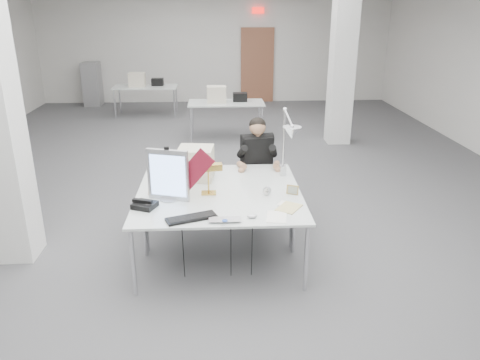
# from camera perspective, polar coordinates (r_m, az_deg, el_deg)

# --- Properties ---
(room_shell) EXTENTS (10.04, 14.04, 3.24)m
(room_shell) POSITION_cam_1_polar(r_m,az_deg,el_deg) (7.07, -2.57, 12.44)
(room_shell) COLOR #48484B
(room_shell) RESTS_ON ground
(desk_main) EXTENTS (1.80, 0.90, 0.02)m
(desk_main) POSITION_cam_1_polar(r_m,az_deg,el_deg) (4.78, -2.52, -3.50)
(desk_main) COLOR silver
(desk_main) RESTS_ON room_shell
(desk_second) EXTENTS (1.80, 0.90, 0.02)m
(desk_second) POSITION_cam_1_polar(r_m,az_deg,el_deg) (5.61, -2.61, 0.24)
(desk_second) COLOR silver
(desk_second) RESTS_ON room_shell
(bg_desk_a) EXTENTS (1.60, 0.80, 0.02)m
(bg_desk_a) POSITION_cam_1_polar(r_m,az_deg,el_deg) (10.06, -1.70, 9.38)
(bg_desk_a) COLOR silver
(bg_desk_a) RESTS_ON room_shell
(bg_desk_b) EXTENTS (1.60, 0.80, 0.02)m
(bg_desk_b) POSITION_cam_1_polar(r_m,az_deg,el_deg) (12.35, -11.45, 11.08)
(bg_desk_b) COLOR silver
(bg_desk_b) RESTS_ON room_shell
(filing_cabinet) EXTENTS (0.45, 0.55, 1.20)m
(filing_cabinet) POSITION_cam_1_polar(r_m,az_deg,el_deg) (14.11, -17.56, 11.10)
(filing_cabinet) COLOR gray
(filing_cabinet) RESTS_ON room_shell
(office_chair) EXTENTS (0.57, 0.57, 1.00)m
(office_chair) POSITION_cam_1_polar(r_m,az_deg,el_deg) (6.30, 2.03, 0.22)
(office_chair) COLOR black
(office_chair) RESTS_ON room_shell
(seated_person) EXTENTS (0.55, 0.64, 0.86)m
(seated_person) POSITION_cam_1_polar(r_m,az_deg,el_deg) (6.13, 2.11, 3.56)
(seated_person) COLOR black
(seated_person) RESTS_ON office_chair
(monitor) EXTENTS (0.44, 0.17, 0.55)m
(monitor) POSITION_cam_1_polar(r_m,az_deg,el_deg) (4.92, -8.77, 0.60)
(monitor) COLOR #AFB0B4
(monitor) RESTS_ON desk_main
(pennant) EXTENTS (0.45, 0.16, 0.50)m
(pennant) POSITION_cam_1_polar(r_m,az_deg,el_deg) (4.85, -5.64, 1.13)
(pennant) COLOR maroon
(pennant) RESTS_ON monitor
(keyboard) EXTENTS (0.51, 0.32, 0.02)m
(keyboard) POSITION_cam_1_polar(r_m,az_deg,el_deg) (4.54, -5.95, -4.62)
(keyboard) COLOR black
(keyboard) RESTS_ON desk_main
(laptop) EXTENTS (0.31, 0.20, 0.02)m
(laptop) POSITION_cam_1_polar(r_m,az_deg,el_deg) (4.43, -1.85, -5.16)
(laptop) COLOR #B6B5BA
(laptop) RESTS_ON desk_main
(mouse) EXTENTS (0.11, 0.08, 0.04)m
(mouse) POSITION_cam_1_polar(r_m,az_deg,el_deg) (4.53, 1.47, -4.42)
(mouse) COLOR #B7B6BB
(mouse) RESTS_ON desk_main
(bankers_lamp) EXTENTS (0.34, 0.18, 0.37)m
(bankers_lamp) POSITION_cam_1_polar(r_m,az_deg,el_deg) (5.06, -3.88, 0.27)
(bankers_lamp) COLOR gold
(bankers_lamp) RESTS_ON desk_main
(desk_phone) EXTENTS (0.28, 0.27, 0.05)m
(desk_phone) POSITION_cam_1_polar(r_m,az_deg,el_deg) (4.85, -11.54, -3.02)
(desk_phone) COLOR black
(desk_phone) RESTS_ON desk_main
(picture_frame_left) EXTENTS (0.15, 0.07, 0.11)m
(picture_frame_left) POSITION_cam_1_polar(r_m,az_deg,el_deg) (5.13, -10.37, -1.28)
(picture_frame_left) COLOR #B87E4F
(picture_frame_left) RESTS_ON desk_main
(picture_frame_right) EXTENTS (0.13, 0.08, 0.10)m
(picture_frame_right) POSITION_cam_1_polar(r_m,az_deg,el_deg) (5.11, 6.41, -1.19)
(picture_frame_right) COLOR tan
(picture_frame_right) RESTS_ON desk_main
(desk_clock) EXTENTS (0.10, 0.06, 0.09)m
(desk_clock) POSITION_cam_1_polar(r_m,az_deg,el_deg) (5.06, 3.31, -1.32)
(desk_clock) COLOR #B4B5B9
(desk_clock) RESTS_ON desk_main
(paper_stack_a) EXTENTS (0.23, 0.30, 0.01)m
(paper_stack_a) POSITION_cam_1_polar(r_m,az_deg,el_deg) (4.57, 4.49, -4.51)
(paper_stack_a) COLOR white
(paper_stack_a) RESTS_ON desk_main
(paper_stack_b) EXTENTS (0.31, 0.33, 0.01)m
(paper_stack_b) POSITION_cam_1_polar(r_m,az_deg,el_deg) (4.78, 5.99, -3.36)
(paper_stack_b) COLOR #D4C47F
(paper_stack_b) RESTS_ON desk_main
(paper_stack_c) EXTENTS (0.24, 0.22, 0.01)m
(paper_stack_c) POSITION_cam_1_polar(r_m,az_deg,el_deg) (4.86, 5.87, -2.97)
(paper_stack_c) COLOR white
(paper_stack_c) RESTS_ON desk_main
(beige_monitor) EXTENTS (0.44, 0.42, 0.38)m
(beige_monitor) POSITION_cam_1_polar(r_m,az_deg,el_deg) (5.53, -5.39, 2.05)
(beige_monitor) COLOR beige
(beige_monitor) RESTS_ON desk_second
(architect_lamp) EXTENTS (0.50, 0.80, 0.97)m
(architect_lamp) POSITION_cam_1_polar(r_m,az_deg,el_deg) (5.32, 5.77, 4.64)
(architect_lamp) COLOR silver
(architect_lamp) RESTS_ON desk_second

